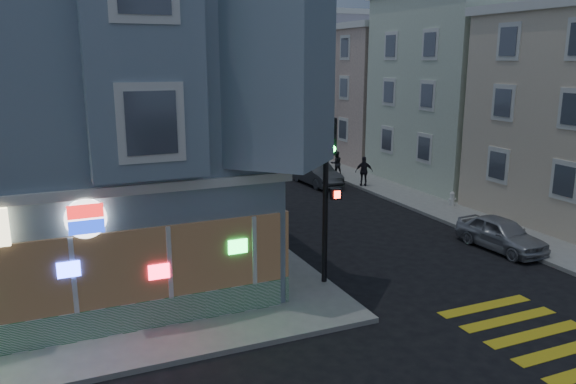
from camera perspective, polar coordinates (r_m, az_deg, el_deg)
ground at (r=13.56m, az=2.66°, el=-18.84°), size 120.00×120.00×0.00m
sidewalk_ne at (r=44.13m, az=16.59°, el=3.49°), size 24.00×42.00×0.15m
corner_building at (r=21.33m, az=-26.05°, el=8.25°), size 14.60×14.60×11.40m
row_house_b at (r=36.04m, az=19.99°, el=9.68°), size 12.00×8.60×10.50m
row_house_c at (r=43.08m, az=11.65°, el=9.67°), size 12.00×8.60×9.00m
row_house_d at (r=50.68m, az=5.78°, el=11.24°), size 12.00×8.60×10.50m
utility_pole at (r=38.38m, az=3.16°, el=9.72°), size 2.20×0.30×9.00m
street_tree_near at (r=43.96m, az=-0.15°, el=9.08°), size 3.00×3.00×5.30m
street_tree_far at (r=51.39m, az=-3.72°, el=9.67°), size 3.00×3.00×5.30m
pedestrian_a at (r=35.05m, az=4.94°, el=2.92°), size 0.79×0.65×1.50m
pedestrian_b at (r=32.20m, az=7.74°, el=2.09°), size 1.07×0.77×1.69m
parked_car_a at (r=23.25m, az=20.83°, el=-3.98°), size 1.72×3.85×1.29m
parked_car_b at (r=32.95m, az=2.92°, el=1.89°), size 1.64×4.19×1.36m
parked_car_c at (r=37.38m, az=-1.50°, el=3.13°), size 1.77×4.06×1.16m
parked_car_d at (r=44.17m, az=-2.17°, el=4.79°), size 2.34×4.73×1.29m
traffic_signal at (r=17.43m, az=4.13°, el=1.95°), size 0.66×0.60×5.37m
fire_hydrant at (r=28.83m, az=16.33°, el=-0.62°), size 0.41×0.24×0.71m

